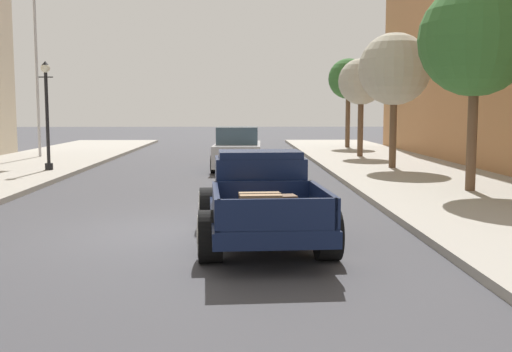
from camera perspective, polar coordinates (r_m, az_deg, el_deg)
ground_plane at (r=11.71m, az=-7.86°, el=-5.20°), size 140.00×140.00×0.00m
hotrod_truck_navy at (r=10.86m, az=0.36°, el=-2.01°), size 2.37×5.01×1.58m
car_background_silver at (r=23.42m, az=-1.70°, el=2.45°), size 1.98×4.36×1.65m
street_lamp_far at (r=23.06m, az=-18.89°, el=6.09°), size 0.50×0.32×3.85m
flagpole at (r=29.93m, az=-19.43°, el=12.52°), size 1.74×0.16×9.16m
street_tree_nearest at (r=17.29m, az=19.77°, el=11.82°), size 2.97×2.97×5.45m
street_tree_second at (r=23.29m, az=12.77°, el=9.63°), size 2.64×2.64×4.95m
street_tree_third at (r=28.75m, az=9.77°, el=8.59°), size 2.11×2.11×4.48m
street_tree_farthest at (r=35.51m, az=8.60°, el=8.89°), size 2.28×2.28×5.03m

